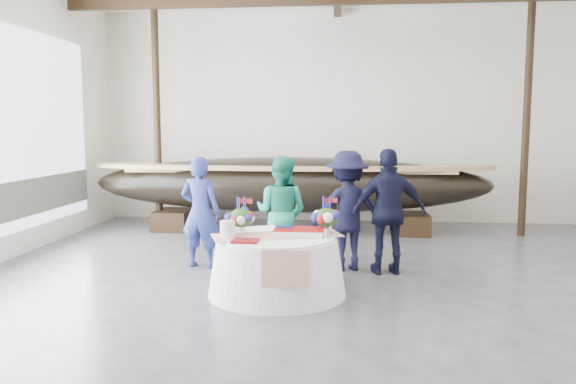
# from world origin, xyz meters

# --- Properties ---
(floor) EXTENTS (10.00, 12.00, 0.01)m
(floor) POSITION_xyz_m (0.00, 0.00, 0.00)
(floor) COLOR #3D3D42
(floor) RESTS_ON ground
(wall_back) EXTENTS (10.00, 0.02, 4.50)m
(wall_back) POSITION_xyz_m (0.00, 6.00, 2.25)
(wall_back) COLOR silver
(wall_back) RESTS_ON ground
(longboat_display) EXTENTS (7.76, 1.55, 1.46)m
(longboat_display) POSITION_xyz_m (-0.89, 4.61, 0.93)
(longboat_display) COLOR black
(longboat_display) RESTS_ON ground
(banquet_table) EXTENTS (1.69, 1.69, 0.73)m
(banquet_table) POSITION_xyz_m (-0.66, 0.51, 0.36)
(banquet_table) COLOR white
(banquet_table) RESTS_ON ground
(tabletop_items) EXTENTS (1.66, 1.06, 0.40)m
(tabletop_items) POSITION_xyz_m (-0.64, 0.61, 0.88)
(tabletop_items) COLOR #B51E12
(tabletop_items) RESTS_ON banquet_table
(guest_woman_blue) EXTENTS (0.65, 0.48, 1.63)m
(guest_woman_blue) POSITION_xyz_m (-1.92, 1.72, 0.81)
(guest_woman_blue) COLOR navy
(guest_woman_blue) RESTS_ON ground
(guest_woman_teal) EXTENTS (0.94, 0.83, 1.63)m
(guest_woman_teal) POSITION_xyz_m (-0.75, 1.79, 0.82)
(guest_woman_teal) COLOR #1C9276
(guest_woman_teal) RESTS_ON ground
(guest_man_left) EXTENTS (1.23, 0.90, 1.71)m
(guest_man_left) POSITION_xyz_m (0.20, 1.79, 0.85)
(guest_man_left) COLOR black
(guest_man_left) RESTS_ON ground
(guest_man_right) EXTENTS (1.08, 0.59, 1.75)m
(guest_man_right) POSITION_xyz_m (0.77, 1.60, 0.88)
(guest_man_right) COLOR black
(guest_man_right) RESTS_ON ground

